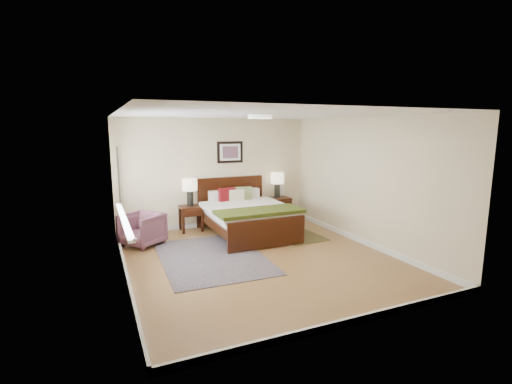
% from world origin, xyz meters
% --- Properties ---
extents(floor, '(5.00, 5.00, 0.00)m').
position_xyz_m(floor, '(0.00, 0.00, 0.00)').
color(floor, olive).
rests_on(floor, ground).
extents(back_wall, '(4.50, 0.04, 2.50)m').
position_xyz_m(back_wall, '(0.00, 2.50, 1.25)').
color(back_wall, beige).
rests_on(back_wall, ground).
extents(front_wall, '(4.50, 0.04, 2.50)m').
position_xyz_m(front_wall, '(0.00, -2.50, 1.25)').
color(front_wall, beige).
rests_on(front_wall, ground).
extents(left_wall, '(0.04, 5.00, 2.50)m').
position_xyz_m(left_wall, '(-2.25, 0.00, 1.25)').
color(left_wall, beige).
rests_on(left_wall, ground).
extents(right_wall, '(0.04, 5.00, 2.50)m').
position_xyz_m(right_wall, '(2.25, 0.00, 1.25)').
color(right_wall, beige).
rests_on(right_wall, ground).
extents(ceiling, '(4.50, 5.00, 0.02)m').
position_xyz_m(ceiling, '(0.00, 0.00, 2.50)').
color(ceiling, white).
rests_on(ceiling, back_wall).
extents(window, '(0.11, 2.72, 1.32)m').
position_xyz_m(window, '(-2.20, 0.70, 1.38)').
color(window, silver).
rests_on(window, left_wall).
extents(door, '(0.06, 1.00, 2.18)m').
position_xyz_m(door, '(-2.23, -1.75, 1.07)').
color(door, silver).
rests_on(door, ground).
extents(ceil_fixture, '(0.44, 0.44, 0.08)m').
position_xyz_m(ceil_fixture, '(0.00, 0.00, 2.47)').
color(ceil_fixture, white).
rests_on(ceil_fixture, ceiling).
extents(bed, '(1.72, 2.08, 1.12)m').
position_xyz_m(bed, '(0.35, 1.47, 0.52)').
color(bed, black).
rests_on(bed, ground).
extents(wall_art, '(0.62, 0.05, 0.50)m').
position_xyz_m(wall_art, '(0.35, 2.47, 1.72)').
color(wall_art, black).
rests_on(wall_art, back_wall).
extents(nightstand_left, '(0.47, 0.43, 0.56)m').
position_xyz_m(nightstand_left, '(-0.67, 2.25, 0.44)').
color(nightstand_left, black).
rests_on(nightstand_left, ground).
extents(nightstand_right, '(0.60, 0.45, 0.59)m').
position_xyz_m(nightstand_right, '(1.49, 2.26, 0.36)').
color(nightstand_right, black).
rests_on(nightstand_right, ground).
extents(lamp_left, '(0.32, 0.32, 0.61)m').
position_xyz_m(lamp_left, '(-0.67, 2.27, 0.99)').
color(lamp_left, black).
rests_on(lamp_left, nightstand_left).
extents(lamp_right, '(0.32, 0.32, 0.61)m').
position_xyz_m(lamp_right, '(1.49, 2.27, 1.02)').
color(lamp_right, black).
rests_on(lamp_right, nightstand_right).
extents(armchair, '(0.98, 0.97, 0.64)m').
position_xyz_m(armchair, '(-1.80, 1.60, 0.32)').
color(armchair, brown).
rests_on(armchair, ground).
extents(rug_persian, '(1.82, 2.53, 0.01)m').
position_xyz_m(rug_persian, '(-0.76, 0.40, 0.01)').
color(rug_persian, '#0C0C3E').
rests_on(rug_persian, ground).
extents(rug_navy, '(0.94, 1.36, 0.01)m').
position_xyz_m(rug_navy, '(1.31, 1.03, 0.01)').
color(rug_navy, black).
rests_on(rug_navy, ground).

